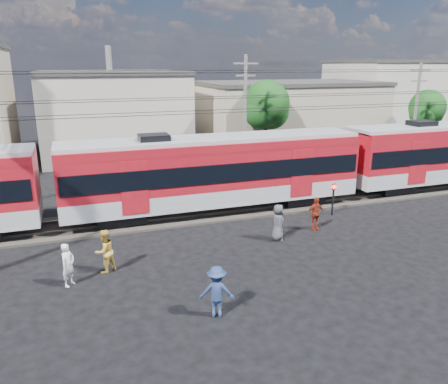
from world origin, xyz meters
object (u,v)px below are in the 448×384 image
at_px(pedestrian_a, 68,265).
at_px(pedestrian_c, 217,292).
at_px(crossing_signal, 333,194).
at_px(commuter_train, 218,169).

height_order(pedestrian_a, pedestrian_c, pedestrian_c).
bearing_deg(pedestrian_a, pedestrian_c, -89.84).
relative_size(pedestrian_a, pedestrian_c, 0.95).
relative_size(pedestrian_a, crossing_signal, 0.94).
xyz_separation_m(pedestrian_a, pedestrian_c, (4.49, -3.73, 0.05)).
bearing_deg(pedestrian_a, commuter_train, -12.22).
bearing_deg(pedestrian_c, crossing_signal, -121.57).
distance_m(pedestrian_a, pedestrian_c, 5.83).
relative_size(commuter_train, pedestrian_c, 29.02).
relative_size(commuter_train, pedestrian_a, 30.67).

